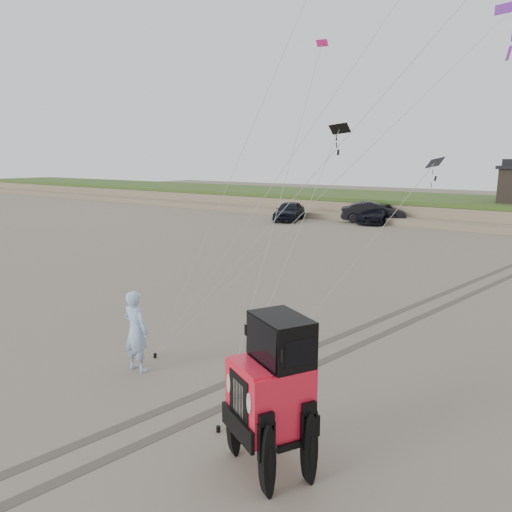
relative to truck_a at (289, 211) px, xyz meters
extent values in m
plane|color=#6B6054|center=(15.37, -27.54, -0.80)|extent=(160.00, 160.00, 0.00)
cube|color=#7A6B54|center=(15.37, 3.96, -0.55)|extent=(160.00, 3.50, 0.50)
imported|color=black|center=(0.00, 0.00, 0.00)|extent=(3.35, 5.08, 1.61)
imported|color=black|center=(6.14, 3.04, 0.03)|extent=(5.37, 3.71, 1.68)
imported|color=black|center=(6.52, 3.03, -0.06)|extent=(2.67, 5.36, 1.49)
imported|color=#869CCF|center=(13.77, -27.35, 0.20)|extent=(0.76, 0.52, 2.02)
cube|color=#E21C80|center=(12.89, -17.30, 8.58)|extent=(0.47, 0.25, 0.24)
cube|color=black|center=(18.71, -21.29, 4.20)|extent=(0.52, 0.47, 0.31)
cube|color=black|center=(16.16, -21.81, 5.12)|extent=(0.56, 0.31, 0.32)
cylinder|color=black|center=(13.52, -26.57, -0.74)|extent=(0.08, 0.08, 0.12)
cylinder|color=black|center=(17.23, -28.26, -0.74)|extent=(0.08, 0.08, 0.12)
cube|color=#4C443D|center=(16.97, -19.54, -0.80)|extent=(4.42, 29.74, 0.01)
cube|color=#4C443D|center=(17.77, -19.54, -0.80)|extent=(4.42, 29.74, 0.01)
camera|label=1|loc=(23.05, -34.70, 4.30)|focal=35.00mm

